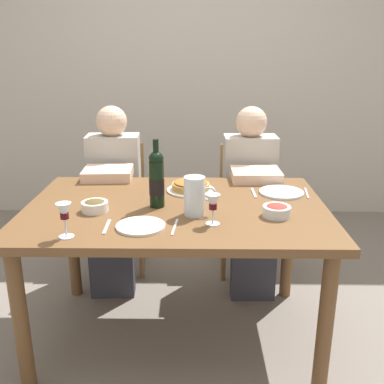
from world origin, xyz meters
TOP-DOWN VIEW (x-y plane):
  - ground_plane at (0.00, 0.00)m, footprint 8.00×8.00m
  - back_wall at (0.00, 1.99)m, footprint 8.00×0.10m
  - dining_table at (0.00, 0.00)m, footprint 1.50×1.00m
  - wine_bottle at (-0.09, -0.01)m, footprint 0.08×0.08m
  - water_pitcher at (0.10, -0.12)m, footprint 0.15×0.10m
  - baked_tart at (0.07, 0.24)m, footprint 0.26×0.26m
  - salad_bowl at (0.48, -0.14)m, footprint 0.13×0.13m
  - olive_bowl at (-0.39, -0.09)m, footprint 0.13×0.13m
  - wine_glass_left_diner at (0.18, -0.24)m, footprint 0.06×0.06m
  - wine_glass_right_diner at (-0.44, -0.39)m, footprint 0.06×0.06m
  - dinner_plate_left_setting at (-0.14, -0.28)m, footprint 0.22×0.22m
  - dinner_plate_right_setting at (0.56, 0.20)m, footprint 0.24×0.24m
  - fork_left_setting at (-0.29, -0.28)m, footprint 0.02×0.16m
  - knife_left_setting at (0.01, -0.28)m, footprint 0.02×0.18m
  - knife_right_setting at (0.70, 0.20)m, footprint 0.03×0.18m
  - spoon_right_setting at (0.41, 0.20)m, footprint 0.02×0.16m
  - chair_left at (-0.45, 0.88)m, footprint 0.42×0.42m
  - diner_left at (-0.44, 0.64)m, footprint 0.35×0.52m
  - chair_right at (0.45, 0.86)m, footprint 0.41×0.41m
  - diner_right at (0.45, 0.63)m, footprint 0.34×0.51m

SIDE VIEW (x-z plane):
  - ground_plane at x=0.00m, z-range 0.00..0.00m
  - chair_left at x=-0.45m, z-range 0.06..0.93m
  - chair_right at x=0.45m, z-range 0.06..0.93m
  - diner_left at x=-0.44m, z-range 0.04..1.20m
  - diner_right at x=0.45m, z-range 0.04..1.20m
  - dining_table at x=0.00m, z-range 0.29..1.05m
  - fork_left_setting at x=-0.29m, z-range 0.76..0.76m
  - knife_left_setting at x=0.01m, z-range 0.76..0.76m
  - knife_right_setting at x=0.70m, z-range 0.76..0.76m
  - spoon_right_setting at x=0.41m, z-range 0.76..0.76m
  - dinner_plate_left_setting at x=-0.14m, z-range 0.76..0.77m
  - dinner_plate_right_setting at x=0.56m, z-range 0.76..0.77m
  - baked_tart at x=0.07m, z-range 0.76..0.82m
  - olive_bowl at x=-0.39m, z-range 0.76..0.82m
  - salad_bowl at x=0.48m, z-range 0.76..0.82m
  - water_pitcher at x=0.10m, z-range 0.75..0.93m
  - wine_glass_left_diner at x=0.18m, z-range 0.79..0.93m
  - wine_glass_right_diner at x=-0.44m, z-range 0.79..0.94m
  - wine_bottle at x=-0.09m, z-range 0.73..1.07m
  - back_wall at x=0.00m, z-range 0.00..2.80m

